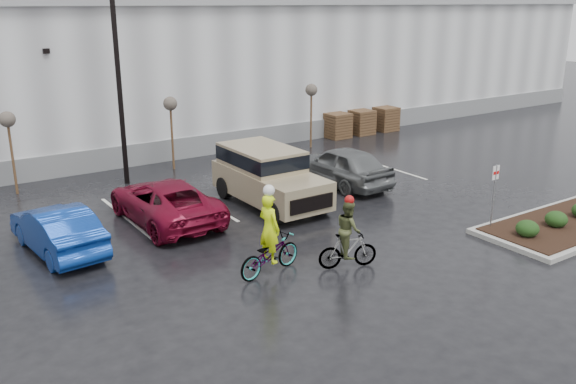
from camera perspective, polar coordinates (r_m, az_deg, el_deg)
ground at (r=17.92m, az=11.31°, el=-6.23°), size 120.00×120.00×0.00m
warehouse at (r=35.57m, az=-14.71°, el=11.32°), size 60.50×15.50×7.20m
wooded_ridge at (r=57.74m, az=-22.69°, el=12.06°), size 80.00×25.00×6.00m
lamppost at (r=24.70m, az=-15.85°, el=13.54°), size 0.50×1.00×9.22m
sapling_west at (r=25.04m, az=-24.74°, el=5.81°), size 0.60×0.60×3.20m
sapling_mid at (r=26.84m, az=-10.94°, el=7.77°), size 0.60×0.60×3.20m
sapling_east at (r=30.55m, az=2.20°, el=9.21°), size 0.60×0.60×3.20m
pallet_stack_a at (r=33.18m, az=4.63°, el=6.23°), size 1.20×1.20×1.35m
pallet_stack_b at (r=34.25m, az=6.87°, el=6.51°), size 1.20×1.20×1.35m
pallet_stack_c at (r=35.44m, az=9.09°, el=6.78°), size 1.20×1.20×1.35m
shrub_a at (r=20.13m, az=21.49°, el=-3.20°), size 0.70×0.70×0.52m
shrub_b at (r=21.33m, az=23.81°, el=-2.34°), size 0.70×0.70×0.52m
fire_lane_sign at (r=20.32m, az=18.73°, el=0.24°), size 0.30×0.05×2.20m
car_blue at (r=19.09m, az=-20.79°, el=-3.29°), size 1.93×4.41×1.41m
car_red at (r=20.70m, az=-11.46°, el=-0.84°), size 2.47×5.23×1.44m
suv_tan at (r=21.86m, az=-1.68°, el=1.33°), size 2.20×5.10×2.06m
car_grey at (r=24.51m, az=5.08°, el=2.49°), size 1.94×4.71×1.60m
cyclist_hivis at (r=16.46m, az=-1.75°, el=-5.15°), size 2.18×1.11×2.52m
cyclist_olive at (r=16.87m, az=5.64°, el=-4.60°), size 1.68×1.00×2.11m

